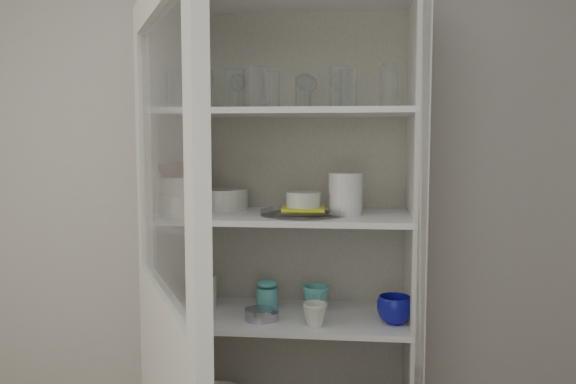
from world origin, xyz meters
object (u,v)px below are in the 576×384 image
Objects in this scene: yellow_trivet at (303,208)px; grey_bowl_stack at (346,194)px; goblet_1 at (305,90)px; mug_white at (315,314)px; goblet_2 at (309,92)px; mug_blue at (395,310)px; pantry_cabinet at (290,289)px; measuring_cups at (259,315)px; white_canister at (203,292)px; cupboard_door at (168,371)px; goblet_0 at (238,91)px; mug_teal at (316,298)px; plate_stack_front at (182,203)px; plate_stack_back at (222,199)px; cream_bowl at (182,184)px; glass_platter at (303,212)px; white_ramekin at (303,199)px; teal_jar at (267,296)px; goblet_3 at (338,91)px; terracotta_bowl at (181,170)px.

yellow_trivet is 0.17m from grey_bowl_stack.
goblet_1 reaches higher than mug_white.
goblet_2 is 0.91m from mug_blue.
measuring_cups is at bearing -121.82° from pantry_cabinet.
mug_blue is 0.30m from mug_white.
white_canister is at bearing 153.87° from mug_blue.
cupboard_door is 15.20× the size of mug_blue.
goblet_0 is 0.60m from grey_bowl_stack.
mug_teal is 1.18× the size of mug_white.
mug_white is 0.69× the size of white_canister.
plate_stack_front and plate_stack_back have the same top height.
goblet_2 reaches higher than plate_stack_front.
cupboard_door reaches higher than cream_bowl.
goblet_1 reaches higher than grey_bowl_stack.
cupboard_door reaches higher than mug_teal.
pantry_cabinet is 1.05× the size of cupboard_door.
goblet_0 is at bearing 31.42° from cream_bowl.
plate_stack_back is at bearing 51.27° from plate_stack_front.
pantry_cabinet reaches higher than plate_stack_front.
goblet_0 is 0.49× the size of glass_platter.
plate_stack_back is at bearing 158.12° from goblet_0.
pantry_cabinet reaches higher than goblet_1.
pantry_cabinet is 0.83m from goblet_0.
goblet_0 is 1.05m from mug_blue.
teal_jar is at bearing 149.74° from white_ramekin.
white_ramekin is (-0.13, -0.15, -0.42)m from goblet_3.
mug_white is (0.05, -0.10, -0.42)m from white_ramekin.
plate_stack_back is 2.35× the size of mug_white.
goblet_1 is at bearing 18.23° from plate_stack_front.
mug_blue is (0.33, -0.18, -0.82)m from goblet_2.
goblet_2 is 0.95× the size of grey_bowl_stack.
yellow_trivet is (0.35, 0.59, 0.41)m from cupboard_door.
mug_blue is at bearing 1.78° from measuring_cups.
goblet_0 is 1.55× the size of teal_jar.
mug_white is at bearing -33.41° from goblet_0.
white_ramekin is (-0.01, -0.14, -0.42)m from goblet_2.
pantry_cabinet is 0.44m from mug_blue.
grey_bowl_stack is 0.71m from white_canister.
goblet_2 reaches higher than yellow_trivet.
pantry_cabinet is 12.98× the size of goblet_3.
mug_teal reaches higher than mug_white.
pantry_cabinet is at bearing 143.29° from mug_blue.
goblet_3 is 0.74× the size of terracotta_bowl.
goblet_1 is 0.48m from yellow_trivet.
plate_stack_back reaches higher than measuring_cups.
goblet_2 is at bearing 27.17° from pantry_cabinet.
plate_stack_back is 1.65× the size of white_ramekin.
cream_bowl is 0.94m from mug_blue.
teal_jar is at bearing 3.37° from white_canister.
white_canister is at bearing 169.95° from white_ramekin.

